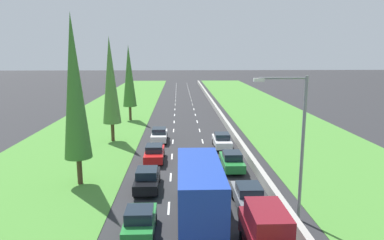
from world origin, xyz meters
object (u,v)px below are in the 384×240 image
Objects in this scene: green_hatchback_left_lane at (140,222)px; blue_box_truck_centre_lane at (199,193)px; street_light_mast at (297,139)px; red_sedan_left_lane at (154,153)px; white_sedan_left_lane at (159,135)px; white_sedan_right_lane at (222,140)px; poplar_tree_third at (111,81)px; poplar_tree_second at (74,88)px; poplar_tree_fourth at (129,76)px; grey_sedan_right_lane at (248,196)px; green_sedan_right_lane at (232,161)px; maroon_van_right_lane at (266,234)px; black_sedan_left_lane at (147,179)px.

blue_box_truck_centre_lane reaches higher than green_hatchback_left_lane.
green_hatchback_left_lane is 0.43× the size of street_light_mast.
red_sedan_left_lane is 7.66m from white_sedan_left_lane.
white_sedan_left_lane is 0.50× the size of street_light_mast.
poplar_tree_third is at bearing 164.98° from white_sedan_right_lane.
poplar_tree_fourth is at bearing 89.18° from poplar_tree_second.
white_sedan_left_lane is at bearing 156.92° from white_sedan_right_lane.
grey_sedan_right_lane is 0.48× the size of blue_box_truck_centre_lane.
grey_sedan_right_lane is at bearing -56.49° from red_sedan_left_lane.
white_sedan_right_lane is (0.01, 7.40, 0.00)m from green_sedan_right_lane.
poplar_tree_second is 1.48× the size of street_light_mast.
green_sedan_right_lane is at bearing -55.98° from white_sedan_left_lane.
white_sedan_left_lane is 15.64m from poplar_tree_fourth.
maroon_van_right_lane reaches higher than white_sedan_left_lane.
maroon_van_right_lane is 17.50m from poplar_tree_second.
street_light_mast reaches higher than white_sedan_left_lane.
green_hatchback_left_lane is 19.94m from white_sedan_right_lane.
white_sedan_right_lane is at bearing -23.08° from white_sedan_left_lane.
white_sedan_left_lane is at bearing 110.86° from grey_sedan_right_lane.
street_light_mast is at bearing 56.34° from maroon_van_right_lane.
blue_box_truck_centre_lane is (-3.56, -17.82, 1.37)m from white_sedan_right_lane.
street_light_mast is at bearing -76.21° from green_sedan_right_lane.
green_sedan_right_lane is 0.50× the size of street_light_mast.
poplar_tree_third is (-12.45, 18.63, 6.33)m from grey_sedan_right_lane.
blue_box_truck_centre_lane is at bearing -39.20° from poplar_tree_second.
blue_box_truck_centre_lane reaches higher than red_sedan_left_lane.
poplar_tree_third is at bearing 112.91° from blue_box_truck_centre_lane.
blue_box_truck_centre_lane is 35.66m from poplar_tree_fourth.
black_sedan_left_lane is at bearing 153.31° from grey_sedan_right_lane.
green_hatchback_left_lane is 23.59m from poplar_tree_third.
white_sedan_right_lane is 1.00× the size of white_sedan_left_lane.
green_hatchback_left_lane is 10.44m from street_light_mast.
maroon_van_right_lane reaches higher than red_sedan_left_lane.
poplar_tree_third is 25.41m from street_light_mast.
poplar_tree_third reaches higher than poplar_tree_fourth.
grey_sedan_right_lane is at bearing -90.24° from white_sedan_right_lane.
maroon_van_right_lane is 0.54× the size of street_light_mast.
street_light_mast is at bearing -53.99° from poplar_tree_third.
maroon_van_right_lane is 11.76m from black_sedan_left_lane.
green_sedan_right_lane is at bearing -90.06° from white_sedan_right_lane.
red_sedan_left_lane is at bearing 111.92° from maroon_van_right_lane.
grey_sedan_right_lane is 7.95m from black_sedan_left_lane.
red_sedan_left_lane is 1.00× the size of white_sedan_left_lane.
blue_box_truck_centre_lane is (-3.50, -2.55, 1.37)m from grey_sedan_right_lane.
blue_box_truck_centre_lane is (3.52, -13.15, 1.37)m from red_sedan_left_lane.
green_sedan_right_lane is at bearing 58.36° from green_hatchback_left_lane.
white_sedan_right_lane and white_sedan_left_lane have the same top height.
green_sedan_right_lane is at bearing -62.91° from poplar_tree_fourth.
green_hatchback_left_lane is at bearing -110.44° from white_sedan_right_lane.
green_hatchback_left_lane is 0.87× the size of grey_sedan_right_lane.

